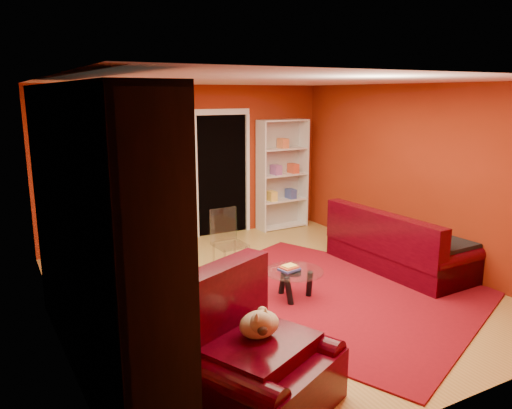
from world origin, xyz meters
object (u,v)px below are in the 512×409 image
gift_box_green (183,246)px  white_bookshelf (283,175)px  sofa (400,239)px  rug (327,295)px  armchair (261,354)px  acrylic_chair (230,245)px  gift_box_teal (97,266)px  dog (259,324)px  media_unit (93,234)px  coffee_table (294,284)px  christmas_tree (153,195)px

gift_box_green → white_bookshelf: bearing=16.1°
gift_box_green → sofa: 3.26m
rug → armchair: (-1.80, -1.52, 0.43)m
rug → acrylic_chair: bearing=117.4°
rug → gift_box_green: size_ratio=12.37×
rug → gift_box_teal: size_ratio=10.66×
gift_box_green → dog: dog is taller
media_unit → coffee_table: media_unit is taller
rug → coffee_table: (-0.42, 0.13, 0.18)m
rug → dog: bearing=-140.7°
white_bookshelf → acrylic_chair: bearing=-140.4°
armchair → sofa: 3.76m
dog → coffee_table: 2.13m
gift_box_green → dog: bearing=-101.6°
armchair → dog: 0.23m
acrylic_chair → sofa: bearing=-27.3°
christmas_tree → sofa: (2.85, -2.32, -0.51)m
gift_box_green → coffee_table: size_ratio=0.39×
christmas_tree → armchair: size_ratio=1.74×
christmas_tree → white_bookshelf: (2.58, 0.42, 0.05)m
media_unit → gift_box_teal: media_unit is taller
rug → gift_box_teal: gift_box_teal is taller
acrylic_chair → white_bookshelf: bearing=39.7°
christmas_tree → white_bookshelf: white_bookshelf is taller
gift_box_teal → armchair: size_ratio=0.29×
coffee_table → christmas_tree: bearing=110.7°
media_unit → dog: 1.63m
christmas_tree → armchair: bearing=-96.0°
rug → gift_box_green: 2.61m
white_bookshelf → sofa: white_bookshelf is taller
gift_box_teal → acrylic_chair: 1.82m
armchair → acrylic_chair: 3.06m
media_unit → armchair: (1.01, -1.17, -0.83)m
gift_box_green → dog: (-0.79, -3.86, 0.52)m
sofa → gift_box_green: bearing=47.2°
white_bookshelf → sofa: (0.28, -2.74, -0.55)m
dog → acrylic_chair: acrylic_chair is taller
rug → armchair: armchair is taller
dog → coffee_table: dog is taller
armchair → coffee_table: armchair is taller
gift_box_green → armchair: (-0.82, -3.93, 0.30)m
coffee_table → sofa: bearing=5.5°
christmas_tree → armchair: 4.20m
christmas_tree → white_bookshelf: bearing=9.3°
gift_box_teal → coffee_table: bearing=-44.0°
white_bookshelf → acrylic_chair: white_bookshelf is taller
rug → dog: dog is taller
media_unit → armchair: bearing=-51.4°
christmas_tree → gift_box_teal: size_ratio=6.03×
sofa → christmas_tree: bearing=48.5°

